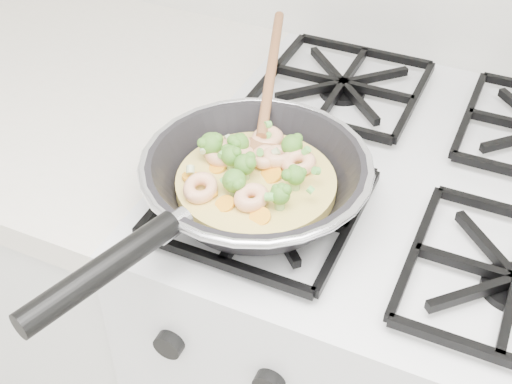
% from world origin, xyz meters
% --- Properties ---
extents(stove, '(0.60, 0.60, 0.92)m').
position_xyz_m(stove, '(0.00, 1.70, 0.46)').
color(stove, white).
rests_on(stove, ground).
extents(counter_left, '(1.00, 0.60, 0.90)m').
position_xyz_m(counter_left, '(-0.80, 1.70, 0.45)').
color(counter_left, white).
rests_on(counter_left, ground).
extents(skillet, '(0.28, 0.62, 0.09)m').
position_xyz_m(skillet, '(-0.16, 1.55, 0.96)').
color(skillet, black).
rests_on(skillet, stove).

